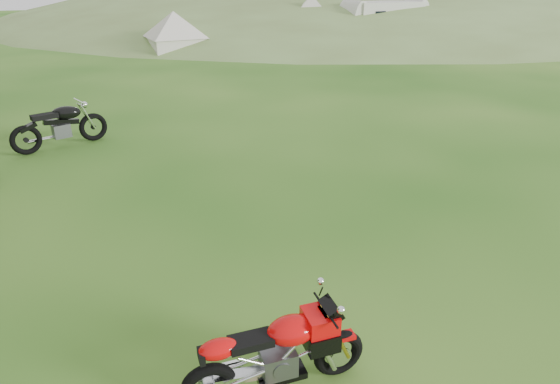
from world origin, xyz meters
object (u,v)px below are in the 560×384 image
object	(u,v)px
tent_left	(175,30)
caravan	(383,22)
sport_motorcycle	(276,348)
vintage_moto_d	(59,125)
tent_right	(311,19)

from	to	relation	value
tent_left	caravan	bearing A→B (deg)	-9.54
sport_motorcycle	caravan	bearing A→B (deg)	57.72
caravan	sport_motorcycle	bearing A→B (deg)	-126.32
sport_motorcycle	vintage_moto_d	distance (m)	8.68
vintage_moto_d	tent_left	size ratio (longest dim) A/B	0.81
tent_right	sport_motorcycle	bearing A→B (deg)	-93.25
vintage_moto_d	tent_left	bearing A→B (deg)	50.32
sport_motorcycle	caravan	distance (m)	26.20
vintage_moto_d	tent_right	world-z (taller)	tent_right
sport_motorcycle	tent_left	bearing A→B (deg)	84.83
sport_motorcycle	vintage_moto_d	bearing A→B (deg)	106.56
tent_left	caravan	size ratio (longest dim) A/B	0.51
vintage_moto_d	tent_right	bearing A→B (deg)	28.97
vintage_moto_d	tent_right	size ratio (longest dim) A/B	0.69
vintage_moto_d	caravan	xyz separation A→B (m)	(16.43, 13.87, 0.64)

